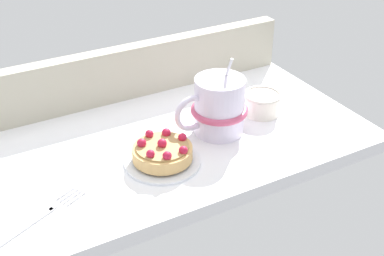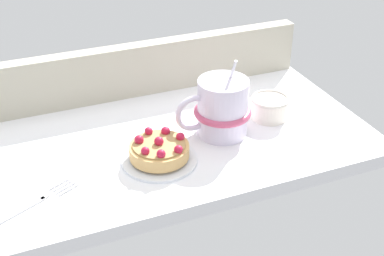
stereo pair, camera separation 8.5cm
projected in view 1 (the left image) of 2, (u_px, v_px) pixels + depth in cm
name	position (u px, v px, depth cm)	size (l,w,h in cm)	color
ground_plane	(157.00, 146.00, 89.47)	(72.79, 37.90, 2.46)	white
window_rail_back	(117.00, 75.00, 99.19)	(71.33, 3.04, 10.26)	#B2AD99
dessert_plate	(163.00, 161.00, 82.94)	(12.28, 12.28, 0.95)	silver
raspberry_tart	(162.00, 151.00, 82.02)	(9.56, 9.56, 3.52)	tan
coffee_mug	(218.00, 107.00, 88.78)	(13.56, 9.89, 13.54)	silver
dessert_fork	(35.00, 220.00, 71.09)	(16.40, 8.88, 0.60)	silver
sugar_bowl	(262.00, 103.00, 95.76)	(7.07, 7.07, 4.09)	silver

